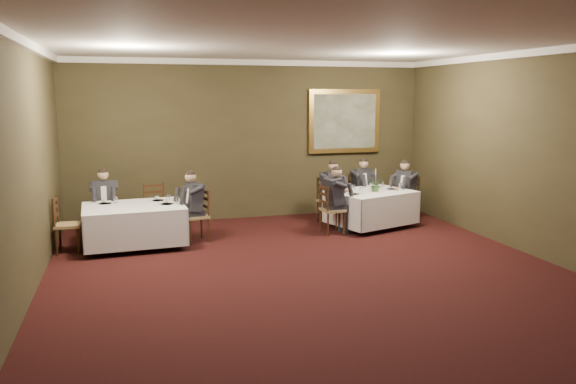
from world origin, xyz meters
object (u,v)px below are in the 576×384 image
chair_main_backright (360,205)px  chair_sec_backright (156,219)px  table_main (371,206)px  chair_main_endleft (332,220)px  table_second (134,222)px  diner_main_endright (406,198)px  chair_main_endright (406,208)px  chair_sec_endleft (68,236)px  diner_main_backleft (330,199)px  chair_main_backleft (329,209)px  diner_sec_endright (196,215)px  diner_main_backright (361,195)px  painting (344,121)px  chair_sec_backleft (106,222)px  diner_sec_backleft (105,211)px  centerpiece (375,185)px  diner_main_endleft (333,208)px  chair_sec_endright (197,226)px  candlestick (375,182)px

chair_main_backright → chair_sec_backright: same height
table_main → chair_main_endleft: (-0.99, -0.32, -0.17)m
table_second → diner_main_endright: diner_main_endright is taller
chair_main_endright → chair_sec_endleft: 6.95m
diner_main_backleft → chair_sec_endleft: 5.35m
chair_main_backleft → diner_sec_endright: (-2.99, -0.83, 0.23)m
diner_main_endright → table_second: bearing=72.4°
diner_main_backright → painting: painting is taller
table_main → chair_sec_backleft: bearing=172.9°
chair_main_endleft → diner_main_endright: bearing=104.2°
diner_sec_backleft → chair_sec_endleft: size_ratio=1.35×
centerpiece → diner_main_backright: bearing=84.2°
chair_main_backright → centerpiece: 1.18m
table_main → diner_main_endright: size_ratio=1.46×
chair_main_endleft → chair_sec_backright: bearing=-110.8°
table_main → diner_main_endleft: 1.03m
chair_sec_backright → centerpiece: bearing=165.2°
table_main → chair_sec_backright: chair_sec_backright is taller
diner_main_endleft → chair_main_endright: (1.97, 0.64, -0.23)m
diner_main_backright → chair_sec_backright: (-4.53, -0.21, -0.23)m
chair_sec_backright → diner_main_endleft: bearing=158.0°
chair_sec_endright → painting: 4.46m
chair_sec_backleft → centerpiece: size_ratio=3.49×
diner_main_backleft → diner_main_backright: 0.88m
diner_main_endleft → chair_sec_endleft: bearing=-94.0°
diner_main_backright → chair_main_endleft: bearing=29.2°
diner_main_endleft → chair_sec_backright: (-3.39, 1.04, -0.23)m
table_main → chair_sec_endright: 3.67m
diner_main_backleft → diner_main_backright: same height
chair_sec_endright → chair_sec_endleft: bearing=80.1°
diner_main_backleft → diner_main_endright: 1.69m
diner_main_backright → chair_main_endleft: diner_main_backright is taller
table_main → chair_sec_backleft: size_ratio=1.96×
diner_main_endleft → diner_sec_backleft: size_ratio=1.00×
diner_main_endright → diner_sec_backleft: 6.32m
diner_main_endright → centerpiece: size_ratio=4.70×
candlestick → diner_main_endleft: bearing=-159.5°
table_second → chair_main_endright: chair_main_endright is taller
chair_main_endleft → chair_sec_endright: size_ratio=1.00×
table_second → chair_sec_endleft: (-1.14, -0.06, -0.17)m
table_main → chair_main_backleft: chair_main_backleft is taller
diner_main_backleft → diner_sec_endright: (-3.00, -0.82, 0.00)m
chair_sec_endleft → chair_sec_backleft: bearing=151.0°
diner_sec_endright → chair_sec_backleft: bearing=50.2°
table_second → chair_sec_backleft: (-0.53, 0.90, -0.17)m
chair_main_endright → diner_sec_backleft: size_ratio=0.74×
chair_sec_endright → painting: painting is taller
chair_sec_endleft → chair_main_endright: bearing=98.3°
chair_sec_backleft → painting: (5.33, 0.91, 1.86)m
table_second → chair_sec_backright: chair_sec_backright is taller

